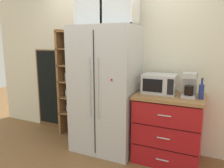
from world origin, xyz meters
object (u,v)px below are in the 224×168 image
Objects in this scene: mug_charcoal at (170,92)px; bottle_cobalt at (201,90)px; coffee_maker at (190,85)px; bottle_clear at (170,87)px; refrigerator at (106,90)px; microwave at (160,84)px; mug_navy at (171,91)px; chalkboard_menu at (51,89)px.

bottle_cobalt is at bearing -2.52° from mug_charcoal.
mug_charcoal is 0.41× the size of bottle_cobalt.
coffee_maker is at bearing 9.44° from mug_charcoal.
mug_charcoal is at bearing 75.06° from bottle_clear.
refrigerator reaches higher than microwave.
mug_navy is 1.13× the size of mug_charcoal.
coffee_maker is 2.89× the size of mug_charcoal.
refrigerator is 0.93m from mug_navy.
bottle_cobalt is (0.15, -0.06, -0.04)m from coffee_maker.
coffee_maker is 0.24m from bottle_clear.
mug_charcoal is at bearing -89.38° from mug_navy.
mug_navy is 0.08× the size of chalkboard_menu.
coffee_maker reaches higher than mug_charcoal.
microwave is at bearing 175.03° from mug_navy.
chalkboard_menu is (-2.08, 0.23, -0.31)m from microwave.
mug_navy is 0.10m from bottle_clear.
coffee_maker is at bearing 159.29° from bottle_cobalt.
bottle_clear reaches higher than mug_navy.
mug_charcoal is 0.07× the size of chalkboard_menu.
bottle_cobalt is at bearing -7.16° from chalkboard_menu.
refrigerator is 5.91× the size of coffee_maker.
bottle_cobalt reaches higher than bottle_clear.
bottle_cobalt is at bearing -0.28° from refrigerator.
chalkboard_menu reaches higher than microwave.
chalkboard_menu reaches higher than mug_charcoal.
microwave is at bearing 169.63° from bottle_cobalt.
bottle_cobalt is at bearing -10.37° from microwave.
mug_charcoal is at bearing 177.48° from bottle_cobalt.
refrigerator is at bearing -173.27° from microwave.
bottle_clear is 0.97× the size of bottle_cobalt.
chalkboard_menu is at bearing 173.69° from coffee_maker.
bottle_clear is at bearing -8.16° from chalkboard_menu.
refrigerator reaches higher than chalkboard_menu.
coffee_maker reaches higher than microwave.
mug_navy reaches higher than mug_charcoal.
bottle_clear is at bearing -91.16° from mug_navy.
mug_navy is (-0.23, 0.03, -0.11)m from coffee_maker.
chalkboard_menu is at bearing 172.84° from bottle_cobalt.
bottle_clear is at bearing -30.57° from microwave.
mug_navy is at bearing 172.98° from coffee_maker.
chalkboard_menu is (-2.23, 0.32, -0.29)m from bottle_clear.
mug_charcoal is 0.07m from bottle_clear.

